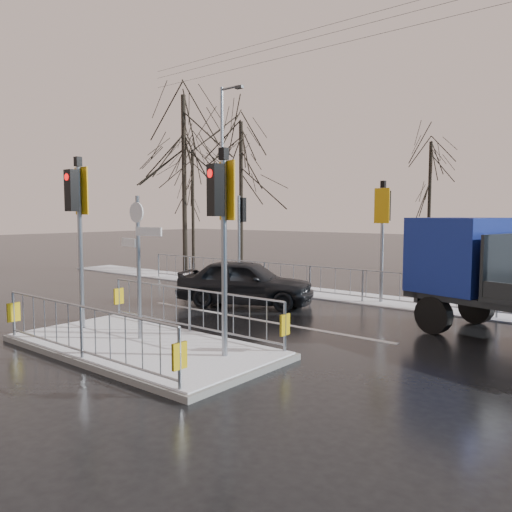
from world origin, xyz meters
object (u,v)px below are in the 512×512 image
Objects in this scene: traffic_island at (141,331)px; flatbed_truck at (494,274)px; street_lamp_left at (223,175)px; car_far_lane at (246,282)px.

traffic_island reaches higher than flatbed_truck.
street_lamp_left is at bearing 124.07° from traffic_island.
car_far_lane is 0.67× the size of flatbed_truck.
traffic_island is at bearing -55.93° from street_lamp_left.
street_lamp_left is at bearing 163.22° from flatbed_truck.
car_far_lane is at bearing -41.24° from street_lamp_left.
traffic_island is 1.42× the size of car_far_lane.
car_far_lane is (-1.57, 5.24, 0.33)m from traffic_island.
car_far_lane is at bearing 106.69° from traffic_island.
street_lamp_left reaches higher than car_far_lane.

